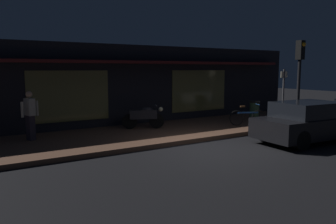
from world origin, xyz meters
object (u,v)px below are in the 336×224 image
object	(u,v)px
person_photographer	(30,115)
traffic_light_pole	(299,71)
sign_post	(283,91)
parked_car_near	(309,122)
motorcycle	(144,116)
trash_bin	(254,111)
bicycle_parked	(248,117)

from	to	relation	value
person_photographer	traffic_light_pole	world-z (taller)	traffic_light_pole
sign_post	parked_car_near	world-z (taller)	sign_post
motorcycle	sign_post	size ratio (longest dim) A/B	0.67
motorcycle	trash_bin	world-z (taller)	motorcycle
parked_car_near	bicycle_parked	bearing A→B (deg)	88.92
trash_bin	traffic_light_pole	size ratio (longest dim) A/B	0.26
sign_post	trash_bin	bearing A→B (deg)	158.68
bicycle_parked	parked_car_near	world-z (taller)	parked_car_near
motorcycle	traffic_light_pole	size ratio (longest dim) A/B	0.45
trash_bin	traffic_light_pole	bearing A→B (deg)	-106.78
trash_bin	traffic_light_pole	world-z (taller)	traffic_light_pole
sign_post	traffic_light_pole	bearing A→B (deg)	-132.02
trash_bin	sign_post	bearing A→B (deg)	-21.32
trash_bin	traffic_light_pole	xyz separation A→B (m)	(-0.91, -3.02, 1.86)
bicycle_parked	sign_post	size ratio (longest dim) A/B	0.64
person_photographer	trash_bin	world-z (taller)	person_photographer
trash_bin	motorcycle	bearing A→B (deg)	170.92
trash_bin	traffic_light_pole	distance (m)	3.66
motorcycle	sign_post	xyz separation A→B (m)	(6.73, -1.38, 0.86)
traffic_light_pole	parked_car_near	distance (m)	1.97
trash_bin	bicycle_parked	bearing A→B (deg)	-146.80
bicycle_parked	trash_bin	size ratio (longest dim) A/B	1.65
person_photographer	traffic_light_pole	xyz separation A→B (m)	(8.79, -3.96, 1.45)
traffic_light_pole	motorcycle	bearing A→B (deg)	139.08
motorcycle	person_photographer	xyz separation A→B (m)	(-4.31, 0.07, 0.38)
person_photographer	bicycle_parked	bearing A→B (deg)	-11.64
bicycle_parked	trash_bin	world-z (taller)	trash_bin
motorcycle	trash_bin	bearing A→B (deg)	-9.08
person_photographer	traffic_light_pole	distance (m)	9.74
sign_post	trash_bin	size ratio (longest dim) A/B	2.58
person_photographer	traffic_light_pole	size ratio (longest dim) A/B	0.46
bicycle_parked	trash_bin	bearing A→B (deg)	33.20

